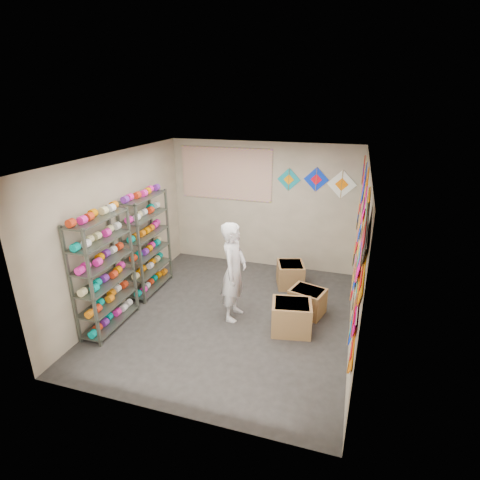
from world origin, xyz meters
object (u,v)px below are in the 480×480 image
(shelf_rack_front, at_px, (104,273))
(carton_a, at_px, (291,317))
(shopkeeper, at_px, (234,272))
(carton_c, at_px, (290,275))
(carton_b, at_px, (307,302))
(shelf_rack_back, at_px, (147,244))

(shelf_rack_front, distance_m, carton_a, 3.04)
(shopkeeper, distance_m, carton_c, 1.68)
(carton_b, bearing_deg, carton_c, 132.41)
(shelf_rack_back, bearing_deg, shopkeeper, -13.52)
(shelf_rack_front, relative_size, shopkeeper, 1.12)
(carton_c, bearing_deg, carton_a, -96.47)
(shelf_rack_back, height_order, carton_a, shelf_rack_back)
(shopkeeper, distance_m, carton_a, 1.18)
(shelf_rack_front, height_order, shelf_rack_back, same)
(shelf_rack_back, distance_m, carton_c, 2.85)
(carton_a, bearing_deg, carton_c, 90.12)
(shelf_rack_front, height_order, shopkeeper, shelf_rack_front)
(shopkeeper, bearing_deg, shelf_rack_front, 115.65)
(shelf_rack_front, xyz_separation_m, carton_c, (2.59, 2.24, -0.71))
(shelf_rack_front, relative_size, carton_c, 3.47)
(shelf_rack_back, bearing_deg, carton_b, 0.28)
(carton_a, bearing_deg, shelf_rack_back, 157.99)
(shelf_rack_back, relative_size, carton_a, 3.07)
(carton_a, bearing_deg, shelf_rack_front, -176.51)
(shelf_rack_back, bearing_deg, carton_a, -11.73)
(carton_a, bearing_deg, carton_b, 63.87)
(shopkeeper, height_order, carton_c, shopkeeper)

